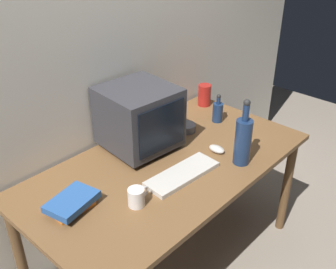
{
  "coord_description": "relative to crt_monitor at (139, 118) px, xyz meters",
  "views": [
    {
      "loc": [
        -1.35,
        -1.23,
        1.98
      ],
      "look_at": [
        0.0,
        0.0,
        0.93
      ],
      "focal_mm": 42.9,
      "sensor_mm": 36.0,
      "label": 1
    }
  ],
  "objects": [
    {
      "name": "metal_canister",
      "position": [
        0.7,
        0.08,
        -0.12
      ],
      "size": [
        0.09,
        0.09,
        0.15
      ],
      "primitive_type": "cylinder",
      "color": "#A51E19",
      "rests_on": "desk"
    },
    {
      "name": "keyboard",
      "position": [
        -0.05,
        -0.37,
        -0.18
      ],
      "size": [
        0.43,
        0.18,
        0.02
      ],
      "primitive_type": "cube",
      "rotation": [
        0.0,
        0.0,
        -0.07
      ],
      "color": "beige",
      "rests_on": "desk"
    },
    {
      "name": "desk",
      "position": [
        -0.01,
        -0.23,
        -0.27
      ],
      "size": [
        1.64,
        0.87,
        0.75
      ],
      "color": "brown",
      "rests_on": "ground"
    },
    {
      "name": "book_stack",
      "position": [
        -0.6,
        -0.16,
        -0.16
      ],
      "size": [
        0.26,
        0.2,
        0.06
      ],
      "color": "orange",
      "rests_on": "desk"
    },
    {
      "name": "back_wall",
      "position": [
        -0.01,
        0.26,
        0.31
      ],
      "size": [
        4.0,
        0.08,
        2.5
      ],
      "primitive_type": "cube",
      "color": "silver",
      "rests_on": "ground"
    },
    {
      "name": "crt_monitor",
      "position": [
        0.0,
        0.0,
        0.0
      ],
      "size": [
        0.41,
        0.42,
        0.37
      ],
      "color": "#333338",
      "rests_on": "desk"
    },
    {
      "name": "mug",
      "position": [
        -0.37,
        -0.36,
        -0.15
      ],
      "size": [
        0.12,
        0.08,
        0.09
      ],
      "color": "white",
      "rests_on": "desk"
    },
    {
      "name": "computer_mouse",
      "position": [
        0.26,
        -0.36,
        -0.17
      ],
      "size": [
        0.06,
        0.1,
        0.04
      ],
      "primitive_type": "ellipsoid",
      "rotation": [
        0.0,
        0.0,
        -0.03
      ],
      "color": "beige",
      "rests_on": "desk"
    },
    {
      "name": "ground_plane",
      "position": [
        -0.01,
        -0.23,
        -0.94
      ],
      "size": [
        6.0,
        6.0,
        0.0
      ],
      "primitive_type": "plane",
      "color": "gray"
    },
    {
      "name": "bottle_tall",
      "position": [
        0.26,
        -0.52,
        -0.05
      ],
      "size": [
        0.09,
        0.09,
        0.38
      ],
      "color": "navy",
      "rests_on": "desk"
    },
    {
      "name": "bottle_short",
      "position": [
        0.57,
        -0.14,
        -0.12
      ],
      "size": [
        0.07,
        0.07,
        0.19
      ],
      "color": "navy",
      "rests_on": "desk"
    },
    {
      "name": "cd_spindle",
      "position": [
        0.33,
        -0.07,
        -0.17
      ],
      "size": [
        0.12,
        0.12,
        0.04
      ],
      "primitive_type": "cylinder",
      "color": "#595B66",
      "rests_on": "desk"
    }
  ]
}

